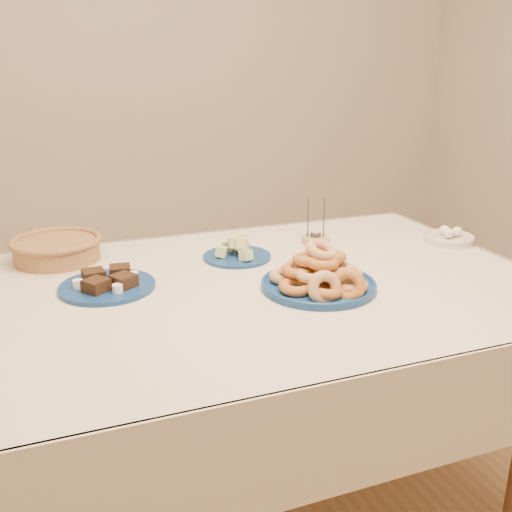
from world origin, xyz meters
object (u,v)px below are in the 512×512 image
at_px(dining_table, 250,318).
at_px(wicker_basket, 57,248).
at_px(egg_bowl, 449,237).
at_px(donut_platter, 320,276).
at_px(melon_plate, 237,252).
at_px(brownie_plate, 108,284).
at_px(candle_holder, 315,239).

xyz_separation_m(dining_table, wicker_basket, (-0.50, 0.41, 0.15)).
bearing_deg(egg_bowl, donut_platter, -159.59).
relative_size(melon_plate, brownie_plate, 0.84).
xyz_separation_m(dining_table, brownie_plate, (-0.38, 0.11, 0.12)).
bearing_deg(donut_platter, melon_plate, 110.40).
bearing_deg(dining_table, candle_holder, 39.43).
bearing_deg(melon_plate, candle_holder, 10.40).
bearing_deg(melon_plate, dining_table, -100.15).
xyz_separation_m(donut_platter, brownie_plate, (-0.55, 0.21, -0.03)).
relative_size(dining_table, egg_bowl, 7.53).
bearing_deg(brownie_plate, dining_table, -15.83).
distance_m(brownie_plate, wicker_basket, 0.33).
distance_m(brownie_plate, candle_holder, 0.75).
height_order(dining_table, egg_bowl, egg_bowl).
bearing_deg(dining_table, donut_platter, -32.42).
height_order(brownie_plate, candle_holder, candle_holder).
distance_m(dining_table, wicker_basket, 0.66).
distance_m(melon_plate, candle_holder, 0.31).
height_order(dining_table, donut_platter, donut_platter).
height_order(donut_platter, melon_plate, donut_platter).
distance_m(donut_platter, brownie_plate, 0.59).
bearing_deg(brownie_plate, wicker_basket, 111.40).
bearing_deg(egg_bowl, wicker_basket, 167.46).
xyz_separation_m(dining_table, candle_holder, (0.35, 0.29, 0.12)).
height_order(dining_table, brownie_plate, brownie_plate).
height_order(dining_table, melon_plate, melon_plate).
height_order(melon_plate, brownie_plate, melon_plate).
bearing_deg(candle_holder, dining_table, -140.57).
xyz_separation_m(brownie_plate, wicker_basket, (-0.12, 0.30, 0.03)).
bearing_deg(candle_holder, wicker_basket, 171.67).
height_order(brownie_plate, egg_bowl, egg_bowl).
distance_m(donut_platter, wicker_basket, 0.84).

